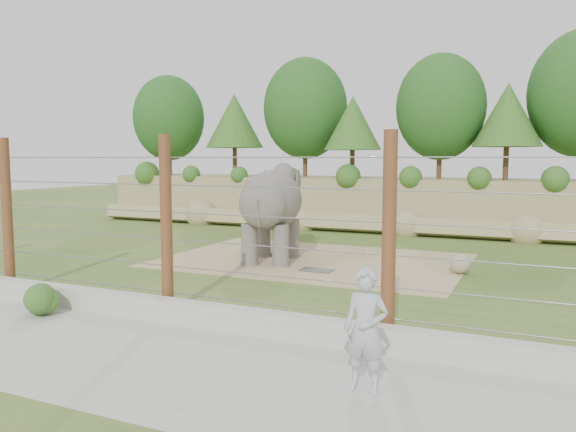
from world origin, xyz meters
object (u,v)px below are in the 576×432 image
at_px(elephant, 271,214).
at_px(zookeeper, 366,330).
at_px(barrier_fence, 166,226).
at_px(stone_ball, 460,263).

bearing_deg(elephant, zookeeper, -68.40).
xyz_separation_m(barrier_fence, zookeeper, (5.23, -2.20, -1.07)).
relative_size(elephant, barrier_fence, 0.20).
bearing_deg(stone_ball, barrier_fence, -126.81).
distance_m(elephant, zookeeper, 10.76).
height_order(stone_ball, barrier_fence, barrier_fence).
distance_m(elephant, barrier_fence, 6.79).
bearing_deg(elephant, barrier_fence, -95.94).
relative_size(elephant, stone_ball, 6.42).
distance_m(elephant, stone_ball, 6.25).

